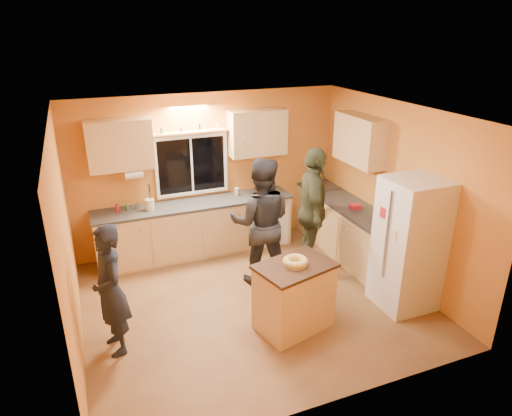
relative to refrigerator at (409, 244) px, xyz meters
name	(u,v)px	position (x,y,z in m)	size (l,w,h in m)	color
ground	(253,301)	(-1.89, 0.80, -0.90)	(4.50, 4.50, 0.00)	brown
room_shell	(250,181)	(-1.77, 1.21, 0.72)	(4.54, 4.04, 2.61)	orange
back_counter	(217,225)	(-1.88, 2.50, -0.45)	(4.23, 0.62, 0.90)	tan
right_counter	(355,235)	(0.06, 1.30, -0.45)	(0.62, 1.84, 0.90)	tan
refrigerator	(409,244)	(0.00, 0.00, 0.00)	(0.72, 0.70, 1.80)	silver
island	(294,296)	(-1.63, 0.08, -0.45)	(1.05, 0.84, 0.89)	tan
bundt_pastry	(295,261)	(-1.63, 0.08, 0.04)	(0.31, 0.31, 0.09)	tan
person_left	(110,291)	(-3.75, 0.47, -0.11)	(0.58, 0.38, 1.59)	black
person_center	(261,222)	(-1.58, 1.28, 0.05)	(0.93, 0.72, 1.90)	black
person_right	(313,211)	(-0.72, 1.33, 0.07)	(1.14, 0.48, 1.95)	#303220
mixing_bowl	(265,191)	(-1.02, 2.47, 0.04)	(0.36, 0.36, 0.09)	black
utensil_crock	(150,204)	(-2.96, 2.49, 0.09)	(0.14, 0.14, 0.17)	beige
potted_plant	(387,220)	(0.00, 0.50, 0.14)	(0.26, 0.22, 0.29)	gray
red_box	(355,207)	(0.03, 1.33, 0.04)	(0.16, 0.12, 0.07)	#B11B26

